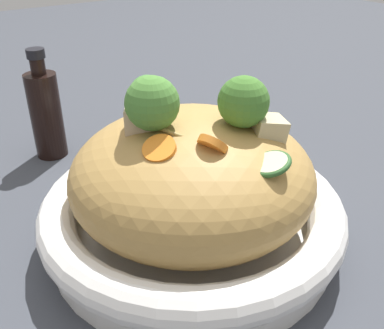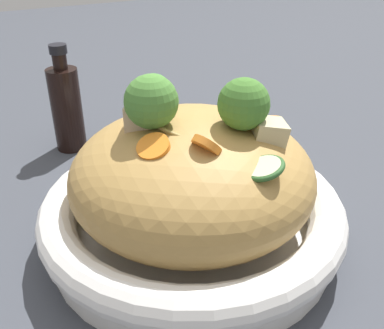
% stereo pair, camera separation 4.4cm
% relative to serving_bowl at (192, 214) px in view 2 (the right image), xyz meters
% --- Properties ---
extents(ground_plane, '(3.00, 3.00, 0.00)m').
position_rel_serving_bowl_xyz_m(ground_plane, '(0.00, 0.00, -0.03)').
color(ground_plane, '#393C44').
extents(serving_bowl, '(0.32, 0.32, 0.06)m').
position_rel_serving_bowl_xyz_m(serving_bowl, '(0.00, 0.00, 0.00)').
color(serving_bowl, white).
rests_on(serving_bowl, ground_plane).
extents(noodle_heap, '(0.25, 0.25, 0.12)m').
position_rel_serving_bowl_xyz_m(noodle_heap, '(-0.00, -0.00, 0.05)').
color(noodle_heap, '#AC8445').
rests_on(noodle_heap, serving_bowl).
extents(broccoli_florets, '(0.15, 0.14, 0.07)m').
position_rel_serving_bowl_xyz_m(broccoli_florets, '(-0.01, -0.00, 0.13)').
color(broccoli_florets, '#90AE6B').
rests_on(broccoli_florets, serving_bowl).
extents(carrot_coins, '(0.09, 0.19, 0.04)m').
position_rel_serving_bowl_xyz_m(carrot_coins, '(0.02, 0.01, 0.10)').
color(carrot_coins, orange).
rests_on(carrot_coins, serving_bowl).
extents(zucchini_slices, '(0.20, 0.08, 0.03)m').
position_rel_serving_bowl_xyz_m(zucchini_slices, '(-0.03, -0.00, 0.10)').
color(zucchini_slices, beige).
rests_on(zucchini_slices, serving_bowl).
extents(chicken_chunks, '(0.11, 0.14, 0.04)m').
position_rel_serving_bowl_xyz_m(chicken_chunks, '(0.00, -0.00, 0.11)').
color(chicken_chunks, '#C6B787').
rests_on(chicken_chunks, serving_bowl).
extents(soy_sauce_bottle, '(0.04, 0.04, 0.16)m').
position_rel_serving_bowl_xyz_m(soy_sauce_bottle, '(-0.28, -0.06, 0.04)').
color(soy_sauce_bottle, black).
rests_on(soy_sauce_bottle, ground_plane).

